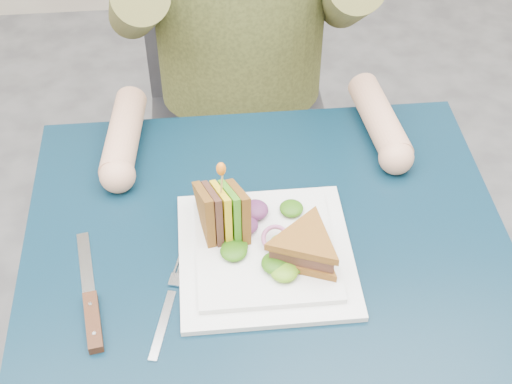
{
  "coord_description": "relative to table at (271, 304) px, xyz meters",
  "views": [
    {
      "loc": [
        -0.08,
        -0.65,
        1.56
      ],
      "look_at": [
        -0.02,
        0.08,
        0.82
      ],
      "focal_mm": 50.0,
      "sensor_mm": 36.0,
      "label": 1
    }
  ],
  "objects": [
    {
      "name": "lettuce_spill",
      "position": [
        -0.0,
        0.04,
        0.11
      ],
      "size": [
        0.15,
        0.13,
        0.02
      ],
      "primitive_type": null,
      "color": "#337A14",
      "rests_on": "plate"
    },
    {
      "name": "chair",
      "position": [
        0.0,
        0.69,
        -0.11
      ],
      "size": [
        0.42,
        0.4,
        0.93
      ],
      "color": "#47474C",
      "rests_on": "ground"
    },
    {
      "name": "fork",
      "position": [
        -0.15,
        -0.05,
        0.08
      ],
      "size": [
        0.06,
        0.18,
        0.01
      ],
      "color": "silver",
      "rests_on": "table"
    },
    {
      "name": "sandwich_upright",
      "position": [
        -0.07,
        0.08,
        0.13
      ],
      "size": [
        0.09,
        0.15,
        0.15
      ],
      "color": "brown",
      "rests_on": "plate"
    },
    {
      "name": "toothpick_frill",
      "position": [
        -0.07,
        0.08,
        0.23
      ],
      "size": [
        0.01,
        0.01,
        0.02
      ],
      "primitive_type": "ellipsoid",
      "color": "orange",
      "rests_on": "sandwich_upright"
    },
    {
      "name": "toothpick",
      "position": [
        -0.07,
        0.08,
        0.2
      ],
      "size": [
        0.01,
        0.01,
        0.06
      ],
      "primitive_type": "cylinder",
      "rotation": [
        0.14,
        0.07,
        0.0
      ],
      "color": "tan",
      "rests_on": "sandwich_upright"
    },
    {
      "name": "plate",
      "position": [
        -0.01,
        0.03,
        0.09
      ],
      "size": [
        0.26,
        0.26,
        0.02
      ],
      "color": "white",
      "rests_on": "table"
    },
    {
      "name": "knife",
      "position": [
        -0.26,
        -0.05,
        0.09
      ],
      "size": [
        0.05,
        0.22,
        0.02
      ],
      "color": "silver",
      "rests_on": "table"
    },
    {
      "name": "sandwich_flat",
      "position": [
        0.05,
        0.01,
        0.12
      ],
      "size": [
        0.16,
        0.16,
        0.05
      ],
      "color": "brown",
      "rests_on": "plate"
    },
    {
      "name": "onion_ring",
      "position": [
        0.01,
        0.04,
        0.11
      ],
      "size": [
        0.04,
        0.04,
        0.02
      ],
      "primitive_type": "torus",
      "rotation": [
        0.44,
        0.0,
        0.0
      ],
      "color": "#9E4C7A",
      "rests_on": "plate"
    },
    {
      "name": "table",
      "position": [
        0.0,
        0.0,
        0.0
      ],
      "size": [
        0.75,
        0.75,
        0.73
      ],
      "color": "black",
      "rests_on": "ground"
    }
  ]
}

